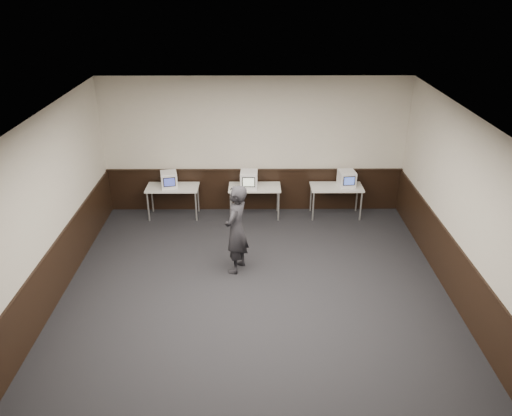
{
  "coord_description": "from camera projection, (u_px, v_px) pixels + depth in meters",
  "views": [
    {
      "loc": [
        -0.03,
        -7.02,
        5.25
      ],
      "look_at": [
        0.02,
        1.6,
        1.15
      ],
      "focal_mm": 35.0,
      "sensor_mm": 36.0,
      "label": 1
    }
  ],
  "objects": [
    {
      "name": "wainscot_back",
      "position": [
        255.0,
        190.0,
        11.97
      ],
      "size": [
        6.98,
        0.04,
        1.0
      ],
      "primitive_type": "cube",
      "color": "black",
      "rests_on": "back_wall"
    },
    {
      "name": "wainscot_right",
      "position": [
        462.0,
        283.0,
        8.4
      ],
      "size": [
        0.04,
        7.98,
        1.0
      ],
      "primitive_type": "cube",
      "color": "black",
      "rests_on": "right_wall"
    },
    {
      "name": "right_wall",
      "position": [
        475.0,
        225.0,
        7.93
      ],
      "size": [
        0.0,
        8.0,
        8.0
      ],
      "primitive_type": "plane",
      "rotation": [
        1.57,
        0.0,
        -1.57
      ],
      "color": "beige",
      "rests_on": "ground"
    },
    {
      "name": "ceiling",
      "position": [
        255.0,
        128.0,
        7.22
      ],
      "size": [
        8.0,
        8.0,
        0.0
      ],
      "primitive_type": "plane",
      "rotation": [
        3.14,
        0.0,
        0.0
      ],
      "color": "white",
      "rests_on": "back_wall"
    },
    {
      "name": "left_wall",
      "position": [
        34.0,
        226.0,
        7.89
      ],
      "size": [
        0.0,
        8.0,
        8.0
      ],
      "primitive_type": "plane",
      "rotation": [
        1.57,
        0.0,
        1.57
      ],
      "color": "beige",
      "rests_on": "ground"
    },
    {
      "name": "floor",
      "position": [
        255.0,
        308.0,
        8.59
      ],
      "size": [
        8.0,
        8.0,
        0.0
      ],
      "primitive_type": "plane",
      "color": "black",
      "rests_on": "ground"
    },
    {
      "name": "emac_right",
      "position": [
        347.0,
        179.0,
        11.48
      ],
      "size": [
        0.41,
        0.43,
        0.37
      ],
      "rotation": [
        0.0,
        0.0,
        0.13
      ],
      "color": "white",
      "rests_on": "desk_right"
    },
    {
      "name": "person",
      "position": [
        236.0,
        229.0,
        9.33
      ],
      "size": [
        0.62,
        0.75,
        1.76
      ],
      "primitive_type": "imported",
      "rotation": [
        0.0,
        0.0,
        -1.94
      ],
      "color": "black",
      "rests_on": "ground"
    },
    {
      "name": "desk_right",
      "position": [
        336.0,
        189.0,
        11.56
      ],
      "size": [
        1.2,
        0.6,
        0.75
      ],
      "color": "silver",
      "rests_on": "ground"
    },
    {
      "name": "desk_left",
      "position": [
        173.0,
        190.0,
        11.54
      ],
      "size": [
        1.2,
        0.6,
        0.75
      ],
      "color": "silver",
      "rests_on": "ground"
    },
    {
      "name": "back_wall",
      "position": [
        254.0,
        146.0,
        11.52
      ],
      "size": [
        7.0,
        0.0,
        7.0
      ],
      "primitive_type": "plane",
      "rotation": [
        1.57,
        0.0,
        0.0
      ],
      "color": "beige",
      "rests_on": "ground"
    },
    {
      "name": "emac_center",
      "position": [
        249.0,
        179.0,
        11.4
      ],
      "size": [
        0.4,
        0.43,
        0.39
      ],
      "rotation": [
        0.0,
        0.0,
        -0.03
      ],
      "color": "white",
      "rests_on": "desk_center"
    },
    {
      "name": "desk_center",
      "position": [
        255.0,
        189.0,
        11.55
      ],
      "size": [
        1.2,
        0.6,
        0.75
      ],
      "color": "silver",
      "rests_on": "ground"
    },
    {
      "name": "wainscot_rail",
      "position": [
        255.0,
        170.0,
        11.73
      ],
      "size": [
        6.98,
        0.06,
        0.04
      ],
      "primitive_type": "cube",
      "color": "black",
      "rests_on": "wainscot_back"
    },
    {
      "name": "emac_left",
      "position": [
        169.0,
        180.0,
        11.42
      ],
      "size": [
        0.43,
        0.45,
        0.36
      ],
      "rotation": [
        0.0,
        0.0,
        0.21
      ],
      "color": "white",
      "rests_on": "desk_left"
    },
    {
      "name": "wainscot_left",
      "position": [
        48.0,
        284.0,
        8.36
      ],
      "size": [
        0.04,
        7.98,
        1.0
      ],
      "primitive_type": "cube",
      "color": "black",
      "rests_on": "left_wall"
    }
  ]
}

